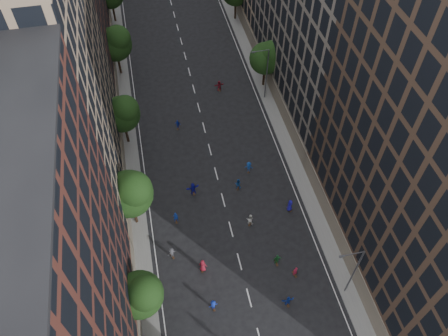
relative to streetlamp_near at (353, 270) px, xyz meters
name	(u,v)px	position (x,y,z in m)	size (l,w,h in m)	color
ground	(205,130)	(-10.37, 28.00, -5.17)	(240.00, 240.00, 0.00)	black
sidewalk_left	(120,108)	(-22.37, 35.50, -5.09)	(4.00, 105.00, 0.15)	slate
sidewalk_right	(269,86)	(1.63, 35.50, -5.09)	(4.00, 105.00, 0.15)	slate
bldg_left_a	(19,299)	(-29.37, -1.00, 9.83)	(14.00, 22.00, 30.00)	#4F261E
bldg_left_b	(30,77)	(-29.37, 23.00, 11.83)	(14.00, 26.00, 34.00)	#947B61
tree_left_1	(141,294)	(-21.39, 1.86, 0.38)	(4.80, 4.80, 8.21)	black
tree_left_2	(131,193)	(-21.36, 13.83, 1.19)	(5.60, 5.60, 9.45)	black
tree_left_3	(123,113)	(-21.38, 27.85, 0.65)	(5.00, 5.00, 8.58)	black
tree_left_4	(116,43)	(-21.37, 43.84, 0.93)	(5.40, 5.40, 9.08)	black
tree_right_a	(267,57)	(1.02, 35.85, 0.46)	(5.00, 5.00, 8.39)	black
streetlamp_near	(353,270)	(0.00, 0.00, 0.00)	(2.64, 0.22, 9.06)	#595B60
streetlamp_far	(265,72)	(0.00, 33.00, 0.00)	(2.64, 0.22, 9.06)	#595B60
skater_3	(213,305)	(-14.44, 1.21, -4.41)	(0.98, 0.56, 1.51)	#142CAA
skater_5	(288,301)	(-6.45, -0.05, -4.42)	(1.39, 0.44, 1.50)	navy
skater_6	(203,266)	(-14.72, 5.91, -4.20)	(0.95, 0.62, 1.94)	maroon
skater_7	(295,271)	(-4.62, 3.07, -4.36)	(0.59, 0.39, 1.62)	maroon
skater_8	(250,219)	(-7.90, 10.82, -4.28)	(0.86, 0.67, 1.77)	white
skater_9	(172,253)	(-17.94, 8.35, -4.39)	(1.01, 0.58, 1.56)	#434349
skater_10	(277,260)	(-6.22, 4.89, -4.28)	(1.04, 0.43, 1.77)	#1F672F
skater_11	(193,189)	(-13.95, 16.91, -4.23)	(1.75, 0.56, 1.89)	#1414A3
skater_12	(290,206)	(-2.48, 11.75, -4.25)	(0.89, 0.58, 1.83)	#1A139F
skater_13	(176,217)	(-16.78, 13.11, -4.31)	(0.62, 0.41, 1.71)	#1436A6
skater_14	(238,184)	(-8.07, 16.53, -4.32)	(0.82, 0.64, 1.69)	navy
skater_15	(249,167)	(-5.97, 18.99, -4.32)	(1.10, 0.63, 1.70)	navy
skater_16	(178,125)	(-14.15, 29.18, -4.40)	(0.91, 0.38, 1.55)	#162EB7
skater_17	(219,86)	(-6.41, 36.30, -4.30)	(1.62, 0.52, 1.75)	maroon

